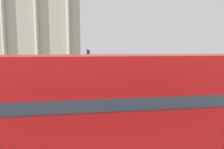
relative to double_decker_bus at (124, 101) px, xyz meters
name	(u,v)px	position (x,y,z in m)	size (l,w,h in m)	color
double_decker_bus	(124,101)	(0.00, 0.00, 0.00)	(10.89, 2.66, 4.07)	black
plaza_building_left	(26,15)	(-14.17, 51.38, 10.39)	(27.40, 14.09, 25.32)	#B2A893
traffic_light_near	(222,80)	(6.99, 3.83, 0.09)	(0.42, 0.24, 3.60)	black
traffic_light_mid	(175,69)	(7.02, 10.43, 0.14)	(0.42, 0.24, 3.68)	black
traffic_light_far	(88,62)	(-0.47, 17.85, 0.45)	(0.42, 0.24, 4.20)	black
pedestrian_olive	(78,91)	(-1.69, 9.12, -1.31)	(0.32, 0.32, 1.68)	#282B33
pedestrian_white	(29,85)	(-6.13, 12.52, -1.34)	(0.32, 0.32, 1.63)	#282B33
pedestrian_yellow	(170,80)	(7.58, 12.51, -1.22)	(0.32, 0.32, 1.82)	#282B33
pedestrian_red	(158,97)	(3.67, 5.85, -1.29)	(0.32, 0.32, 1.71)	#282B33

